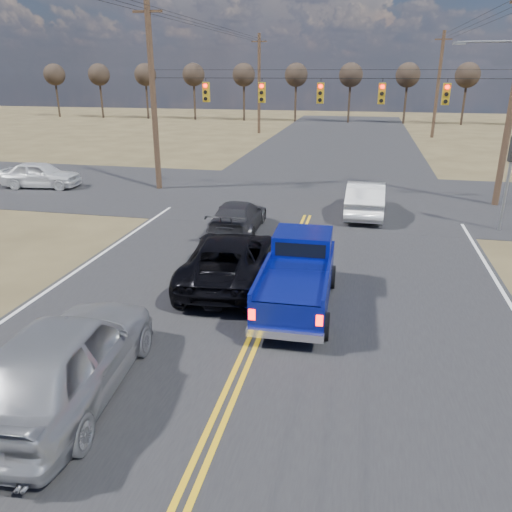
% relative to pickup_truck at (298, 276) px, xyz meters
% --- Properties ---
extents(ground, '(160.00, 160.00, 0.00)m').
position_rel_pickup_truck_xyz_m(ground, '(-0.80, -4.50, -0.91)').
color(ground, brown).
rests_on(ground, ground).
extents(road_main, '(14.00, 120.00, 0.02)m').
position_rel_pickup_truck_xyz_m(road_main, '(-0.80, 5.50, -0.91)').
color(road_main, '#28282B').
rests_on(road_main, ground).
extents(road_cross, '(120.00, 12.00, 0.02)m').
position_rel_pickup_truck_xyz_m(road_cross, '(-0.80, 13.50, -0.91)').
color(road_cross, '#28282B').
rests_on(road_cross, ground).
extents(signal_gantry, '(19.60, 4.83, 10.00)m').
position_rel_pickup_truck_xyz_m(signal_gantry, '(-0.30, 13.29, 4.15)').
color(signal_gantry, '#473323').
rests_on(signal_gantry, ground).
extents(utility_poles, '(19.60, 58.32, 10.00)m').
position_rel_pickup_truck_xyz_m(utility_poles, '(-0.80, 12.50, 4.32)').
color(utility_poles, '#473323').
rests_on(utility_poles, ground).
extents(treeline, '(87.00, 117.80, 7.40)m').
position_rel_pickup_truck_xyz_m(treeline, '(-0.80, 22.46, 4.79)').
color(treeline, '#33261C').
rests_on(treeline, ground).
extents(pickup_truck, '(2.08, 5.03, 1.88)m').
position_rel_pickup_truck_xyz_m(pickup_truck, '(0.00, 0.00, 0.00)').
color(pickup_truck, black).
rests_on(pickup_truck, ground).
extents(silver_suv, '(2.68, 5.64, 1.86)m').
position_rel_pickup_truck_xyz_m(silver_suv, '(-4.00, -5.27, 0.02)').
color(silver_suv, '#999BA1').
rests_on(silver_suv, ground).
extents(black_suv, '(3.06, 5.77, 1.55)m').
position_rel_pickup_truck_xyz_m(black_suv, '(-2.33, 1.24, -0.14)').
color(black_suv, black).
rests_on(black_suv, ground).
extents(white_car_queue, '(1.77, 4.86, 1.59)m').
position_rel_pickup_truck_xyz_m(white_car_queue, '(1.78, 10.26, -0.11)').
color(white_car_queue, silver).
rests_on(white_car_queue, ground).
extents(dgrey_car_queue, '(1.96, 4.56, 1.31)m').
position_rel_pickup_truck_xyz_m(dgrey_car_queue, '(-3.36, 6.43, -0.26)').
color(dgrey_car_queue, '#333237').
rests_on(dgrey_car_queue, ground).
extents(cross_car_west, '(2.26, 4.59, 1.51)m').
position_rel_pickup_truck_xyz_m(cross_car_west, '(-16.52, 12.31, -0.16)').
color(cross_car_west, white).
rests_on(cross_car_west, ground).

